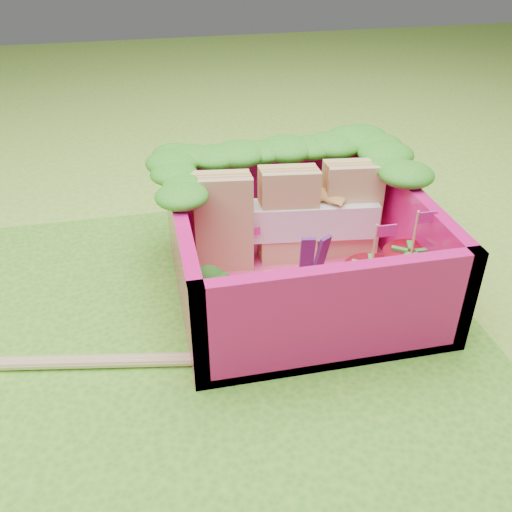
{
  "coord_description": "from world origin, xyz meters",
  "views": [
    {
      "loc": [
        -0.29,
        -2.23,
        1.89
      ],
      "look_at": [
        0.24,
        0.23,
        0.28
      ],
      "focal_mm": 40.0,
      "sensor_mm": 36.0,
      "label": 1
    }
  ],
  "objects_px": {
    "chopsticks": "(9,363)",
    "strawberry_left": "(369,289)",
    "sandwich_stack": "(289,216)",
    "broccoli": "(220,294)",
    "strawberry_right": "(407,276)",
    "bento_box": "(300,247)"
  },
  "relations": [
    {
      "from": "chopsticks",
      "to": "strawberry_left",
      "type": "bearing_deg",
      "value": -0.43
    },
    {
      "from": "sandwich_stack",
      "to": "broccoli",
      "type": "bearing_deg",
      "value": -132.83
    },
    {
      "from": "strawberry_right",
      "to": "chopsticks",
      "type": "bearing_deg",
      "value": -178.68
    },
    {
      "from": "strawberry_left",
      "to": "chopsticks",
      "type": "height_order",
      "value": "strawberry_left"
    },
    {
      "from": "sandwich_stack",
      "to": "strawberry_right",
      "type": "xyz_separation_m",
      "value": [
        0.49,
        -0.52,
        -0.13
      ]
    },
    {
      "from": "sandwich_stack",
      "to": "broccoli",
      "type": "relative_size",
      "value": 3.44
    },
    {
      "from": "sandwich_stack",
      "to": "chopsticks",
      "type": "xyz_separation_m",
      "value": [
        -1.48,
        -0.57,
        -0.3
      ]
    },
    {
      "from": "broccoli",
      "to": "chopsticks",
      "type": "xyz_separation_m",
      "value": [
        -1.0,
        -0.05,
        -0.21
      ]
    },
    {
      "from": "strawberry_left",
      "to": "chopsticks",
      "type": "relative_size",
      "value": 0.22
    },
    {
      "from": "bento_box",
      "to": "broccoli",
      "type": "height_order",
      "value": "bento_box"
    },
    {
      "from": "broccoli",
      "to": "sandwich_stack",
      "type": "bearing_deg",
      "value": 47.17
    },
    {
      "from": "broccoli",
      "to": "chopsticks",
      "type": "height_order",
      "value": "broccoli"
    },
    {
      "from": "bento_box",
      "to": "chopsticks",
      "type": "bearing_deg",
      "value": -167.94
    },
    {
      "from": "sandwich_stack",
      "to": "chopsticks",
      "type": "height_order",
      "value": "sandwich_stack"
    },
    {
      "from": "strawberry_right",
      "to": "chopsticks",
      "type": "relative_size",
      "value": 0.22
    },
    {
      "from": "broccoli",
      "to": "chopsticks",
      "type": "relative_size",
      "value": 0.13
    },
    {
      "from": "bento_box",
      "to": "strawberry_right",
      "type": "height_order",
      "value": "strawberry_right"
    },
    {
      "from": "chopsticks",
      "to": "bento_box",
      "type": "bearing_deg",
      "value": 12.06
    },
    {
      "from": "bento_box",
      "to": "sandwich_stack",
      "type": "bearing_deg",
      "value": 88.57
    },
    {
      "from": "sandwich_stack",
      "to": "strawberry_left",
      "type": "distance_m",
      "value": 0.65
    },
    {
      "from": "chopsticks",
      "to": "strawberry_right",
      "type": "bearing_deg",
      "value": 1.32
    },
    {
      "from": "broccoli",
      "to": "chopsticks",
      "type": "bearing_deg",
      "value": -177.16
    }
  ]
}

